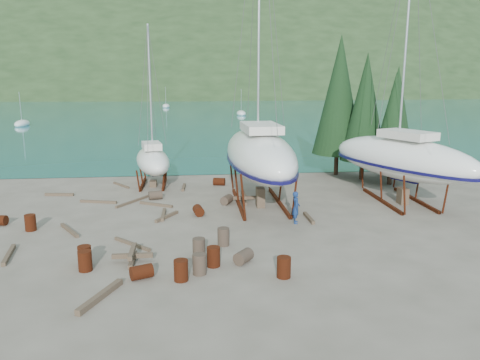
{
  "coord_description": "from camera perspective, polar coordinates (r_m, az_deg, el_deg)",
  "views": [
    {
      "loc": [
        -1.16,
        -23.84,
        8.01
      ],
      "look_at": [
        1.66,
        3.0,
        2.14
      ],
      "focal_mm": 35.0,
      "sensor_mm": 36.0,
      "label": 1
    }
  ],
  "objects": [
    {
      "name": "drum_8",
      "position": [
        27.58,
        -24.18,
        -4.77
      ],
      "size": [
        0.58,
        0.58,
        0.88
      ],
      "primitive_type": "cylinder",
      "color": "#57190F",
      "rests_on": "ground"
    },
    {
      "name": "cypress_mid_right",
      "position": [
        37.21,
        18.21,
        6.91
      ],
      "size": [
        3.06,
        3.06,
        8.5
      ],
      "color": "black",
      "rests_on": "ground"
    },
    {
      "name": "timber_4",
      "position": [
        27.82,
        -8.92,
        -4.42
      ],
      "size": [
        1.3,
        1.93,
        0.17
      ],
      "primitive_type": "cube",
      "rotation": [
        0.0,
        0.0,
        2.58
      ],
      "color": "brown",
      "rests_on": "ground"
    },
    {
      "name": "large_sailboat_near",
      "position": [
        29.81,
        2.37,
        3.19
      ],
      "size": [
        4.24,
        13.18,
        20.57
      ],
      "rotation": [
        0.0,
        0.0,
        0.03
      ],
      "color": "white",
      "rests_on": "ground"
    },
    {
      "name": "moored_boat_far",
      "position": [
        134.23,
        -9.01,
        8.88
      ],
      "size": [
        2.0,
        5.0,
        6.05
      ],
      "color": "white",
      "rests_on": "ground"
    },
    {
      "name": "far_house_right",
      "position": [
        216.16,
        2.34,
        10.93
      ],
      "size": [
        6.6,
        5.6,
        5.6
      ],
      "color": "beige",
      "rests_on": "ground"
    },
    {
      "name": "drum_6",
      "position": [
        28.08,
        -5.09,
        -3.73
      ],
      "size": [
        0.71,
        0.96,
        0.58
      ],
      "primitive_type": "cylinder",
      "rotation": [
        1.57,
        0.0,
        0.16
      ],
      "color": "#57190F",
      "rests_on": "ground"
    },
    {
      "name": "timber_pile_aft",
      "position": [
        30.87,
        0.47,
        -2.18
      ],
      "size": [
        1.8,
        1.8,
        0.6
      ],
      "color": "brown",
      "rests_on": "ground"
    },
    {
      "name": "timber_6",
      "position": [
        35.01,
        -6.88,
        -0.88
      ],
      "size": [
        0.3,
        1.95,
        0.19
      ],
      "primitive_type": "cube",
      "rotation": [
        0.0,
        0.0,
        3.09
      ],
      "color": "brown",
      "rests_on": "ground"
    },
    {
      "name": "drum_10",
      "position": [
        19.34,
        -7.21,
        -10.87
      ],
      "size": [
        0.58,
        0.58,
        0.88
      ],
      "primitive_type": "cylinder",
      "color": "#57190F",
      "rests_on": "ground"
    },
    {
      "name": "drum_12",
      "position": [
        19.83,
        -11.91,
        -10.91
      ],
      "size": [
        1.04,
        0.88,
        0.58
      ],
      "primitive_type": "cylinder",
      "rotation": [
        1.57,
        0.0,
        1.98
      ],
      "color": "#57190F",
      "rests_on": "ground"
    },
    {
      "name": "small_sailboat_shore",
      "position": [
        35.97,
        -10.6,
        2.38
      ],
      "size": [
        3.69,
        7.73,
        11.86
      ],
      "rotation": [
        0.0,
        0.0,
        0.19
      ],
      "color": "white",
      "rests_on": "ground"
    },
    {
      "name": "far_house_center",
      "position": [
        214.73,
        -11.22,
        10.7
      ],
      "size": [
        6.6,
        5.6,
        5.6
      ],
      "color": "beige",
      "rests_on": "ground"
    },
    {
      "name": "timber_15",
      "position": [
        31.65,
        -12.92,
        -2.56
      ],
      "size": [
        1.91,
        2.81,
        0.15
      ],
      "primitive_type": "cube",
      "rotation": [
        0.0,
        0.0,
        2.56
      ],
      "color": "brown",
      "rests_on": "ground"
    },
    {
      "name": "cypress_near_right",
      "position": [
        38.42,
        15.01,
        8.56
      ],
      "size": [
        3.6,
        3.6,
        10.0
      ],
      "color": "black",
      "rests_on": "ground"
    },
    {
      "name": "cypress_far_right",
      "position": [
        40.53,
        18.47,
        7.7
      ],
      "size": [
        3.24,
        3.24,
        9.0
      ],
      "color": "black",
      "rests_on": "ground"
    },
    {
      "name": "cypress_back_left",
      "position": [
        39.77,
        12.0,
        10.08
      ],
      "size": [
        4.14,
        4.14,
        11.5
      ],
      "color": "black",
      "rests_on": "ground"
    },
    {
      "name": "bay_water",
      "position": [
        338.94,
        -5.9,
        10.87
      ],
      "size": [
        700.0,
        700.0,
        0.0
      ],
      "primitive_type": "plane",
      "color": "#166770",
      "rests_on": "ground"
    },
    {
      "name": "drum_0",
      "position": [
        21.16,
        -18.37,
        -9.34
      ],
      "size": [
        0.58,
        0.58,
        0.88
      ],
      "primitive_type": "cylinder",
      "color": "#57190F",
      "rests_on": "ground"
    },
    {
      "name": "timber_8",
      "position": [
        28.23,
        -9.32,
        -4.17
      ],
      "size": [
        0.2,
        2.21,
        0.19
      ],
      "primitive_type": "cube",
      "rotation": [
        0.0,
        0.0,
        3.14
      ],
      "color": "brown",
      "rests_on": "ground"
    },
    {
      "name": "timber_pile_fore",
      "position": [
        21.59,
        -12.98,
        -8.98
      ],
      "size": [
        1.8,
        1.8,
        0.6
      ],
      "color": "brown",
      "rests_on": "ground"
    },
    {
      "name": "large_sailboat_far",
      "position": [
        32.22,
        19.11,
        2.59
      ],
      "size": [
        7.73,
        11.84,
        18.15
      ],
      "rotation": [
        0.0,
        0.0,
        0.42
      ],
      "color": "white",
      "rests_on": "ground"
    },
    {
      "name": "drum_11",
      "position": [
        30.44,
        -1.63,
        -2.42
      ],
      "size": [
        0.92,
        1.05,
        0.58
      ],
      "primitive_type": "cylinder",
      "rotation": [
        1.57,
        0.0,
        2.65
      ],
      "color": "#2D2823",
      "rests_on": "ground"
    },
    {
      "name": "drum_4",
      "position": [
        35.77,
        -2.56,
        -0.2
      ],
      "size": [
        1.0,
        0.79,
        0.58
      ],
      "primitive_type": "cylinder",
      "rotation": [
        1.57,
        0.0,
        1.31
      ],
      "color": "#57190F",
      "rests_on": "ground"
    },
    {
      "name": "timber_1",
      "position": [
        27.49,
        8.4,
        -4.59
      ],
      "size": [
        0.2,
        2.0,
        0.19
      ],
      "primitive_type": "cube",
      "rotation": [
        0.0,
        0.0,
        0.01
      ],
      "color": "brown",
      "rests_on": "ground"
    },
    {
      "name": "drum_9",
      "position": [
        32.11,
        -10.27,
        -1.83
      ],
      "size": [
        0.99,
        0.76,
        0.58
      ],
      "primitive_type": "cylinder",
      "rotation": [
        1.57,
        0.0,
        1.8
      ],
      "color": "#2D2823",
      "rests_on": "ground"
    },
    {
      "name": "drum_17",
      "position": [
        19.86,
        -4.96,
        -10.18
      ],
      "size": [
        0.58,
        0.58,
        0.88
      ],
      "primitive_type": "cylinder",
      "color": "#2D2823",
      "rests_on": "ground"
    },
    {
      "name": "timber_14",
      "position": [
        24.19,
        -26.36,
        -8.16
      ],
      "size": [
        0.59,
        2.47,
        0.18
      ],
      "primitive_type": "cube",
      "rotation": [
        0.0,
        0.0,
        0.17
      ],
      "color": "brown",
      "rests_on": "ground"
    },
    {
      "name": "timber_0",
      "position": [
        36.69,
        -14.3,
        -0.6
      ],
      "size": [
        1.46,
        1.95,
        0.14
      ],
      "primitive_type": "cube",
      "rotation": [
        0.0,
        0.0,
        0.62
      ],
      "color": "brown",
      "rests_on": "ground"
    },
    {
      "name": "moored_boat_mid",
      "position": [
        104.72,
        0.14,
        8.11
      ],
      "size": [
        2.0,
        5.0,
        6.05
      ],
      "color": "white",
      "rests_on": "ground"
    },
    {
      "name": "far_hill",
      "position": [
        343.94,
        -5.9,
        10.89
      ],
      "size": [
        800.0,
        360.0,
        110.0
      ],
      "primitive_type": "ellipsoid",
      "color": "#20341A",
      "rests_on": "ground"
    },
    {
      "name": "drum_16",
      "position": [
        21.67,
        -5.03,
        -8.22
      ],
      "size": [
        0.58,
        0.58,
        0.88
      ],
      "primitive_type": "cylinder",
      "color": "#2D2823",
      "rests_on": "ground"
    },
    {
      "name": "timber_17",
      "position": [
        32.13,
        -16.89,
        -2.55
      ],
      "size": [
        2.49,
        0.81,
        0.16
      ],
      "primitive_type": "cube",
      "rotation": [
        0.0,
        0.0,
        1.31
      ],
      "color": "brown",
      "rests_on": "ground"
    },
    {
      "name": "worker",
      "position": [
        26.51,
        6.84,
        -3.33
      ],
      "size": [
        0.56,
        0.74,
        1.83
      ],
      "primitive_type": "imported",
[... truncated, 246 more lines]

